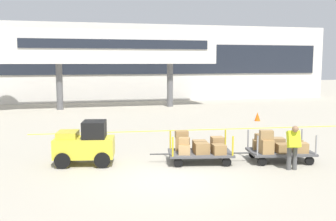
{
  "coord_description": "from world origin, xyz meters",
  "views": [
    {
      "loc": [
        -3.0,
        -11.82,
        3.67
      ],
      "look_at": [
        1.18,
        4.74,
        1.59
      ],
      "focal_mm": 42.51,
      "sensor_mm": 36.0,
      "label": 1
    }
  ],
  "objects": [
    {
      "name": "baggage_handler",
      "position": [
        4.36,
        -0.03,
        0.87
      ],
      "size": [
        0.48,
        0.5,
        1.56
      ],
      "color": "#4C4C4C",
      "rests_on": "ground_plane"
    },
    {
      "name": "baggage_tug",
      "position": [
        -2.46,
        2.5,
        0.75
      ],
      "size": [
        2.27,
        1.56,
        1.58
      ],
      "color": "gold",
      "rests_on": "ground_plane"
    },
    {
      "name": "apron_lead_line",
      "position": [
        3.44,
        8.53,
        0.0
      ],
      "size": [
        17.07,
        1.7,
        0.01
      ],
      "primitive_type": "cube",
      "rotation": [
        0.0,
        0.0,
        -0.09
      ],
      "color": "yellow",
      "rests_on": "ground_plane"
    },
    {
      "name": "jet_bridge",
      "position": [
        -0.93,
        19.99,
        4.8
      ],
      "size": [
        18.15,
        3.0,
        6.14
      ],
      "color": "silver",
      "rests_on": "ground_plane"
    },
    {
      "name": "baggage_cart_middle",
      "position": [
        4.48,
        1.18,
        0.55
      ],
      "size": [
        3.08,
        1.8,
        1.24
      ],
      "color": "#4C4C4F",
      "rests_on": "ground_plane"
    },
    {
      "name": "ground_plane",
      "position": [
        0.0,
        0.0,
        0.0
      ],
      "size": [
        120.0,
        120.0,
        0.0
      ],
      "primitive_type": "plane",
      "color": "#A8A08E"
    },
    {
      "name": "terminal_building",
      "position": [
        0.0,
        25.98,
        3.6
      ],
      "size": [
        45.71,
        2.51,
        7.19
      ],
      "color": "silver",
      "rests_on": "ground_plane"
    },
    {
      "name": "baggage_cart_lead",
      "position": [
        1.61,
        1.75,
        0.53
      ],
      "size": [
        3.08,
        1.8,
        1.14
      ],
      "color": "#4C4C4F",
      "rests_on": "ground_plane"
    },
    {
      "name": "safety_cone_near",
      "position": [
        8.5,
        10.77,
        0.28
      ],
      "size": [
        0.36,
        0.36,
        0.55
      ],
      "primitive_type": "cone",
      "color": "#EA590F",
      "rests_on": "ground_plane"
    }
  ]
}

